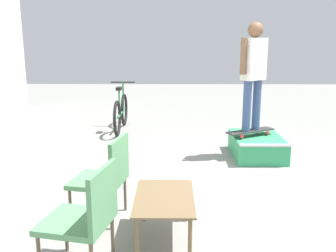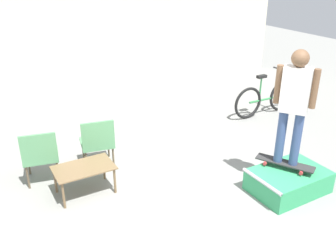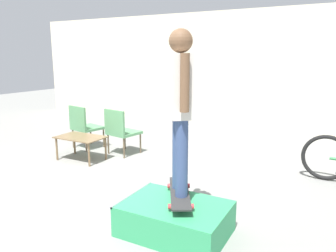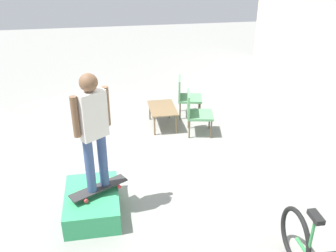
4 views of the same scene
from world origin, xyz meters
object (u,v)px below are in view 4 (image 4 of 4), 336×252
person_skater (93,124)px  coffee_table (162,110)px  patio_chair_left (186,95)px  skate_ramp_box (92,203)px  patio_chair_right (196,111)px  skateboard_on_ramp (99,188)px

person_skater → coffee_table: 3.16m
coffee_table → patio_chair_left: bearing=127.7°
coffee_table → skate_ramp_box: bearing=-28.7°
coffee_table → person_skater: bearing=-26.8°
patio_chair_left → patio_chair_right: size_ratio=1.00×
person_skater → patio_chair_right: size_ratio=1.91×
person_skater → patio_chair_left: person_skater is taller
skateboard_on_ramp → person_skater: bearing=87.5°
skateboard_on_ramp → coffee_table: (-2.67, 1.35, -0.04)m
person_skater → patio_chair_right: 3.11m
skate_ramp_box → coffee_table: 3.04m
skate_ramp_box → patio_chair_right: size_ratio=1.27×
skateboard_on_ramp → person_skater: (0.00, 0.00, 1.01)m
skate_ramp_box → skateboard_on_ramp: (0.00, 0.11, 0.25)m
skateboard_on_ramp → person_skater: size_ratio=0.50×
skateboard_on_ramp → patio_chair_left: (-3.14, 1.96, 0.08)m
skateboard_on_ramp → patio_chair_right: (-2.23, 1.96, 0.08)m
coffee_table → skateboard_on_ramp: bearing=-26.8°
skateboard_on_ramp → patio_chair_right: 2.97m
skate_ramp_box → person_skater: 1.27m
skateboard_on_ramp → coffee_table: 2.99m
skate_ramp_box → patio_chair_right: 3.06m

